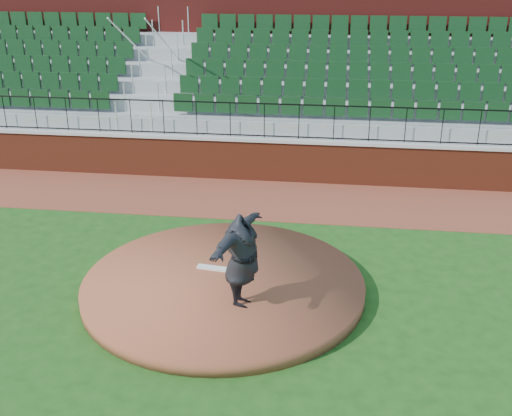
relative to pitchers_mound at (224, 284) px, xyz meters
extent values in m
plane|color=#194413|center=(0.48, -0.27, -0.12)|extent=(90.00, 90.00, 0.00)
cube|color=brown|center=(0.48, 5.13, -0.12)|extent=(34.00, 3.20, 0.01)
cube|color=maroon|center=(0.48, 6.73, 0.47)|extent=(34.00, 0.35, 1.20)
cube|color=#B7B7B7|center=(0.48, 6.73, 1.12)|extent=(34.00, 0.45, 0.10)
cube|color=maroon|center=(0.48, 12.25, 2.62)|extent=(34.00, 0.50, 5.50)
cylinder|color=brown|center=(0.00, 0.00, 0.00)|extent=(5.57, 5.57, 0.25)
cube|color=white|center=(-0.30, 0.39, 0.15)|extent=(0.65, 0.24, 0.04)
imported|color=black|center=(0.51, -0.89, 1.02)|extent=(1.03, 2.27, 1.79)
camera|label=1|loc=(2.06, -10.41, 5.94)|focal=42.53mm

